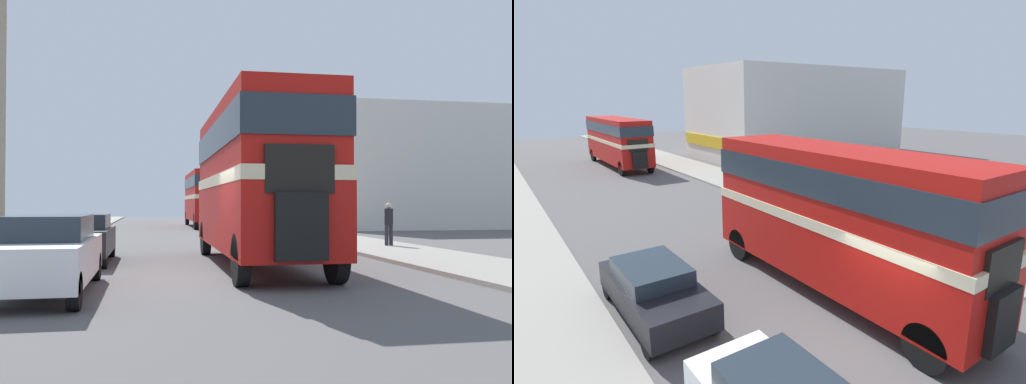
# 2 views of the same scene
# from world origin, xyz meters

# --- Properties ---
(ground_plane) EXTENTS (120.00, 120.00, 0.00)m
(ground_plane) POSITION_xyz_m (0.00, 0.00, 0.00)
(ground_plane) COLOR #565454
(sidewalk_right) EXTENTS (3.50, 120.00, 0.12)m
(sidewalk_right) POSITION_xyz_m (6.75, 0.00, 0.06)
(sidewalk_right) COLOR gray
(sidewalk_right) RESTS_ON ground_plane
(double_decker_bus) EXTENTS (2.40, 9.71, 4.36)m
(double_decker_bus) POSITION_xyz_m (1.03, 2.72, 2.59)
(double_decker_bus) COLOR #B2140F
(double_decker_bus) RESTS_ON ground_plane
(bus_distant) EXTENTS (2.47, 11.04, 4.04)m
(bus_distant) POSITION_xyz_m (2.22, 29.52, 2.42)
(bus_distant) COLOR #B2140F
(bus_distant) RESTS_ON ground_plane
(car_parked_near) EXTENTS (1.70, 4.65, 1.51)m
(car_parked_near) POSITION_xyz_m (-3.85, -1.38, 0.78)
(car_parked_near) COLOR white
(car_parked_near) RESTS_ON ground_plane
(car_parked_mid) EXTENTS (1.81, 4.32, 1.43)m
(car_parked_mid) POSITION_xyz_m (-3.92, 4.56, 0.75)
(car_parked_mid) COLOR black
(car_parked_mid) RESTS_ON ground_plane
(pedestrian_walking) EXTENTS (0.33, 0.33, 1.65)m
(pedestrian_walking) POSITION_xyz_m (7.22, 7.82, 1.05)
(pedestrian_walking) COLOR #282833
(pedestrian_walking) RESTS_ON sidewalk_right
(shop_building_block) EXTENTS (19.99, 11.01, 8.45)m
(shop_building_block) POSITION_xyz_m (19.55, 26.74, 4.22)
(shop_building_block) COLOR silver
(shop_building_block) RESTS_ON ground_plane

